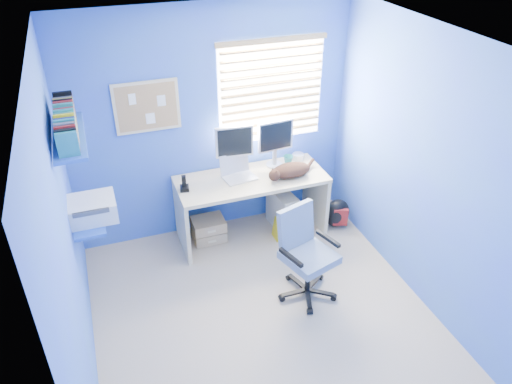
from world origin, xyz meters
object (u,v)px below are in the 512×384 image
object	(u,v)px
office_chair	(305,264)
tower_pc	(282,210)
desk	(251,207)
laptop	(239,169)
cat	(291,170)

from	to	relation	value
office_chair	tower_pc	bearing A→B (deg)	79.15
desk	laptop	size ratio (longest dim) A/B	4.85
tower_pc	desk	bearing A→B (deg)	177.86
laptop	cat	distance (m)	0.55
cat	tower_pc	world-z (taller)	cat
cat	desk	bearing A→B (deg)	148.65
laptop	desk	bearing A→B (deg)	-23.72
cat	tower_pc	xyz separation A→B (m)	(-0.03, 0.14, -0.59)
cat	tower_pc	size ratio (longest dim) A/B	0.95
office_chair	cat	bearing A→B (deg)	75.91
tower_pc	laptop	bearing A→B (deg)	172.80
desk	office_chair	bearing A→B (deg)	-80.75
cat	office_chair	bearing A→B (deg)	-120.23
desk	cat	xyz separation A→B (m)	(0.41, -0.11, 0.45)
cat	laptop	bearing A→B (deg)	148.57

